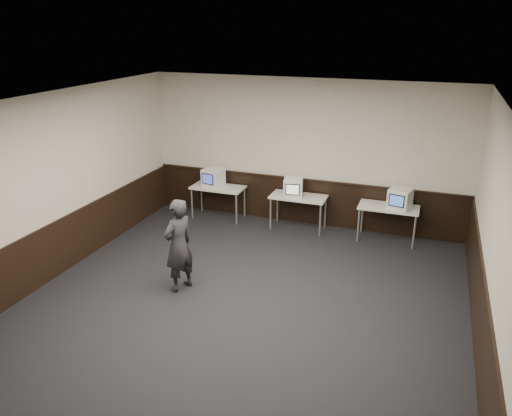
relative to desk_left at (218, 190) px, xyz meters
The scene contains 17 objects.
floor 4.13m from the desk_left, 62.18° to the right, with size 8.00×8.00×0.00m, color black.
ceiling 4.79m from the desk_left, 62.18° to the right, with size 8.00×8.00×0.00m, color white.
back_wall 2.15m from the desk_left, 11.89° to the left, with size 7.00×7.00×0.00m, color beige.
front_wall 7.89m from the desk_left, 75.96° to the right, with size 7.00×7.00×0.00m, color beige.
left_wall 4.05m from the desk_left, 113.96° to the right, with size 8.00×8.00×0.00m, color beige.
right_wall 6.56m from the desk_left, 33.69° to the right, with size 8.00×8.00×0.00m, color beige.
wainscot_back 1.95m from the desk_left, 11.31° to the left, with size 6.98×0.04×1.00m, color black.
wainscot_left 3.94m from the desk_left, 113.70° to the right, with size 0.04×7.98×1.00m, color black.
wainscot_right 6.48m from the desk_left, 33.79° to the right, with size 0.04×7.98×1.00m, color black.
wainscot_rail 1.96m from the desk_left, 10.73° to the left, with size 6.98×0.06×0.04m, color black.
desk_left is the anchor object (origin of this frame).
desk_center 1.90m from the desk_left, ahead, with size 1.20×0.60×0.75m.
desk_right 3.80m from the desk_left, ahead, with size 1.20×0.60×0.75m.
emac_left 0.30m from the desk_left, behind, with size 0.48×0.50×0.41m.
emac_center 1.81m from the desk_left, ahead, with size 0.48×0.49×0.40m.
emac_right 4.01m from the desk_left, ahead, with size 0.51×0.52×0.42m.
person 3.31m from the desk_left, 77.34° to the right, with size 0.59×0.39×1.61m, color #242328.
Camera 1 is at (2.58, -6.25, 4.30)m, focal length 35.00 mm.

